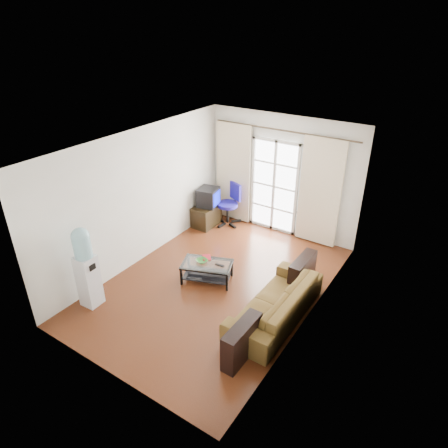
% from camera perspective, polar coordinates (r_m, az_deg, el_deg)
% --- Properties ---
extents(floor, '(5.20, 5.20, 0.00)m').
position_cam_1_polar(floor, '(7.66, -1.02, -8.47)').
color(floor, '#5F2D16').
rests_on(floor, ground).
extents(ceiling, '(5.20, 5.20, 0.00)m').
position_cam_1_polar(ceiling, '(6.44, -1.23, 11.27)').
color(ceiling, white).
rests_on(ceiling, wall_back).
extents(wall_back, '(3.60, 0.02, 2.70)m').
position_cam_1_polar(wall_back, '(9.02, 8.29, 6.88)').
color(wall_back, white).
rests_on(wall_back, floor).
extents(wall_front, '(3.60, 0.02, 2.70)m').
position_cam_1_polar(wall_front, '(5.35, -17.27, -10.25)').
color(wall_front, white).
rests_on(wall_front, floor).
extents(wall_left, '(0.02, 5.20, 2.70)m').
position_cam_1_polar(wall_left, '(8.01, -11.85, 3.77)').
color(wall_left, white).
rests_on(wall_left, floor).
extents(wall_right, '(0.02, 5.20, 2.70)m').
position_cam_1_polar(wall_right, '(6.24, 12.71, -3.65)').
color(wall_right, white).
rests_on(wall_right, floor).
extents(french_door, '(1.16, 0.06, 2.15)m').
position_cam_1_polar(french_door, '(9.14, 7.17, 5.37)').
color(french_door, white).
rests_on(french_door, wall_back).
extents(curtain_rod, '(3.30, 0.04, 0.04)m').
position_cam_1_polar(curtain_rod, '(8.63, 8.47, 13.08)').
color(curtain_rod, '#4C3F2D').
rests_on(curtain_rod, wall_back).
extents(curtain_left, '(0.90, 0.07, 2.35)m').
position_cam_1_polar(curtain_left, '(9.51, 1.35, 7.31)').
color(curtain_left, beige).
rests_on(curtain_left, curtain_rod).
extents(curtain_right, '(0.90, 0.07, 2.35)m').
position_cam_1_polar(curtain_right, '(8.65, 13.54, 4.36)').
color(curtain_right, beige).
rests_on(curtain_right, curtain_rod).
extents(radiator, '(0.64, 0.12, 0.64)m').
position_cam_1_polar(radiator, '(9.08, 12.11, -0.41)').
color(radiator, gray).
rests_on(radiator, floor).
extents(sofa, '(2.12, 0.87, 0.61)m').
position_cam_1_polar(sofa, '(6.78, 7.37, -11.06)').
color(sofa, olive).
rests_on(sofa, floor).
extents(coffee_table, '(1.07, 0.83, 0.38)m').
position_cam_1_polar(coffee_table, '(7.61, -2.44, -6.51)').
color(coffee_table, silver).
rests_on(coffee_table, floor).
extents(bowl, '(0.35, 0.35, 0.05)m').
position_cam_1_polar(bowl, '(7.57, -3.18, -5.28)').
color(bowl, green).
rests_on(bowl, coffee_table).
extents(book, '(0.37, 0.37, 0.02)m').
position_cam_1_polar(book, '(7.69, -3.09, -4.84)').
color(book, '#9B3213').
rests_on(book, coffee_table).
extents(remote, '(0.18, 0.06, 0.02)m').
position_cam_1_polar(remote, '(7.46, -0.60, -5.90)').
color(remote, black).
rests_on(remote, coffee_table).
extents(tv_stand, '(0.46, 0.68, 0.50)m').
position_cam_1_polar(tv_stand, '(9.57, -2.54, 1.21)').
color(tv_stand, black).
rests_on(tv_stand, floor).
extents(crt_tv, '(0.54, 0.55, 0.43)m').
position_cam_1_polar(crt_tv, '(9.41, -2.38, 3.89)').
color(crt_tv, black).
rests_on(crt_tv, tv_stand).
extents(task_chair, '(0.91, 0.91, 1.01)m').
position_cam_1_polar(task_chair, '(9.63, 0.68, 1.74)').
color(task_chair, black).
rests_on(task_chair, floor).
extents(water_cooler, '(0.34, 0.32, 1.50)m').
position_cam_1_polar(water_cooler, '(7.12, -19.12, -5.67)').
color(water_cooler, silver).
rests_on(water_cooler, floor).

